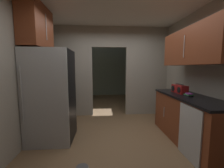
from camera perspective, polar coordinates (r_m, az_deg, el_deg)
ground at (r=3.12m, az=2.03°, el=-21.67°), size 20.00×20.00×0.00m
kitchen_overhead_slab at (r=3.49m, az=1.22°, el=27.45°), size 3.87×7.40×0.06m
kitchen_partition at (r=4.45m, az=-0.03°, el=6.03°), size 3.47×0.12×2.69m
adjoining_room_shell at (r=6.68m, az=-1.58°, el=5.39°), size 3.47×3.38×2.69m
kitchen_flank_left at (r=2.77m, az=-36.60°, el=2.60°), size 0.10×4.20×2.69m
kitchen_flank_right at (r=3.13m, az=37.67°, el=2.83°), size 0.10×4.20×2.69m
refrigerator at (r=3.13m, az=-22.90°, el=-4.39°), size 0.83×0.78×1.82m
lower_cabinet_run at (r=3.28m, az=28.13°, el=-12.17°), size 0.66×1.88×0.93m
dishwasher at (r=2.71m, az=28.28°, el=-16.80°), size 0.02×0.56×0.87m
upper_cabinet_counterside at (r=3.15m, az=29.52°, el=12.79°), size 0.36×1.69×0.68m
upper_cabinet_fridgeside at (r=3.35m, az=-27.65°, el=19.35°), size 0.36×0.91×0.82m
boombox at (r=3.43m, az=25.13°, el=-1.81°), size 0.17×0.42×0.20m
book_stack at (r=3.12m, az=28.02°, el=-3.77°), size 0.13×0.17×0.06m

